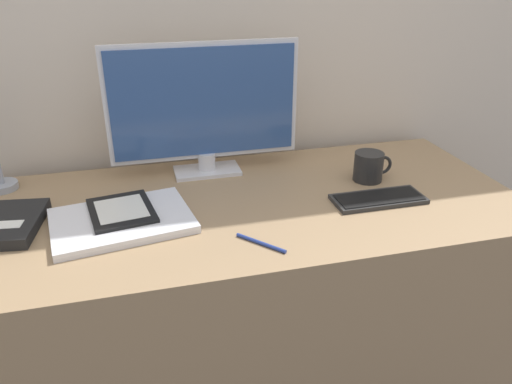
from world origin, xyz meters
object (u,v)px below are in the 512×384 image
Objects in this scene: monitor at (204,108)px; laptop at (122,221)px; pen at (261,243)px; ereader at (121,210)px; keyboard at (378,199)px; coffee_mug at (369,166)px; notebook at (8,224)px.

laptop is (-0.27, -0.28, -0.20)m from monitor.
monitor is 0.44m from laptop.
laptop reaches higher than pen.
ereader is 0.38m from pen.
keyboard is 0.15m from coffee_mug.
laptop is 0.74m from coffee_mug.
laptop is (-0.70, 0.04, 0.00)m from keyboard.
pen is (0.60, -0.23, -0.01)m from notebook.
coffee_mug is (1.02, 0.05, 0.03)m from notebook.
notebook is 0.64m from pen.
keyboard is at bearing -3.59° from laptop.
keyboard is at bearing 20.51° from pen.
monitor is 2.40× the size of notebook.
notebook is 1.02m from coffee_mug.
monitor is 0.58m from keyboard.
pen is at bearing -159.49° from keyboard.
coffee_mug is (0.47, -0.18, -0.17)m from monitor.
laptop is at bearing 176.41° from keyboard.
ereader reaches higher than pen.
notebook is at bearing 158.61° from pen.
notebook is (-0.98, 0.09, 0.01)m from keyboard.
keyboard is 0.68× the size of laptop.
laptop reaches higher than keyboard.
coffee_mug is at bearing 7.59° from laptop.
keyboard is 0.70m from laptop.
coffee_mug reaches higher than ereader.
keyboard is at bearing -104.55° from coffee_mug.
coffee_mug reaches higher than pen.
ereader is 0.28m from notebook.
coffee_mug is at bearing 34.27° from pen.
monitor is 0.41m from ereader.
pen is (0.32, -0.19, -0.01)m from laptop.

